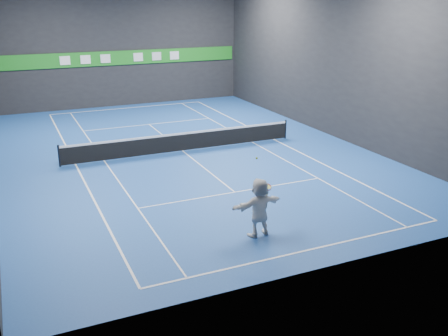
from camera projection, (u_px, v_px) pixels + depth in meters
name	position (u px, v px, depth m)	size (l,w,h in m)	color
ground	(183.00, 151.00, 26.18)	(26.00, 26.00, 0.00)	#1B4797
wall_back	(121.00, 44.00, 35.95)	(18.00, 0.10, 9.00)	black
wall_front	(340.00, 120.00, 13.49)	(18.00, 0.10, 9.00)	black
wall_right	(331.00, 56.00, 28.19)	(0.10, 26.00, 9.00)	black
baseline_near	(308.00, 250.00, 15.90)	(10.98, 0.08, 0.01)	white
baseline_far	(128.00, 108.00, 36.45)	(10.98, 0.08, 0.01)	white
sideline_doubles_left	(76.00, 165.00, 24.06)	(0.08, 23.78, 0.01)	white
sideline_doubles_right	(274.00, 140.00, 28.29)	(0.08, 23.78, 0.01)	white
sideline_singles_left	(104.00, 161.00, 24.59)	(0.06, 23.78, 0.01)	white
sideline_singles_right	(253.00, 142.00, 27.76)	(0.06, 23.78, 0.01)	white
service_line_near	(235.00, 192.00, 20.65)	(8.23, 0.06, 0.01)	white
service_line_far	(149.00, 124.00, 31.71)	(8.23, 0.06, 0.01)	white
center_service_line	(183.00, 151.00, 26.18)	(0.06, 12.80, 0.01)	white
player	(259.00, 207.00, 16.60)	(1.89, 0.60, 2.03)	silver
tennis_ball	(257.00, 158.00, 16.11)	(0.07, 0.07, 0.07)	#CEEF27
tennis_net	(183.00, 141.00, 26.00)	(12.50, 0.10, 1.07)	black
sponsor_banner	(122.00, 58.00, 36.22)	(17.64, 0.11, 1.00)	#1D8620
tennis_racket	(267.00, 188.00, 16.56)	(0.42, 0.36, 0.60)	red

